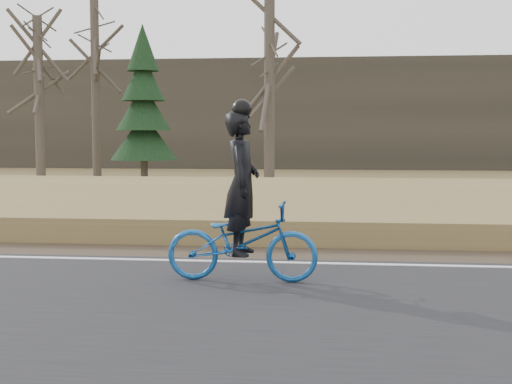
# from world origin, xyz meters

# --- Properties ---
(ground) EXTENTS (120.00, 120.00, 0.00)m
(ground) POSITION_xyz_m (0.00, 0.00, 0.00)
(ground) COLOR olive
(ground) RESTS_ON ground
(road) EXTENTS (120.00, 6.00, 0.06)m
(road) POSITION_xyz_m (0.00, -2.50, 0.03)
(road) COLOR black
(road) RESTS_ON ground
(edge_line) EXTENTS (120.00, 0.12, 0.01)m
(edge_line) POSITION_xyz_m (0.00, 0.20, 0.07)
(edge_line) COLOR silver
(edge_line) RESTS_ON road
(shoulder) EXTENTS (120.00, 1.60, 0.04)m
(shoulder) POSITION_xyz_m (0.00, 1.20, 0.02)
(shoulder) COLOR #473A2B
(shoulder) RESTS_ON ground
(embankment) EXTENTS (120.00, 5.00, 0.44)m
(embankment) POSITION_xyz_m (0.00, 4.20, 0.22)
(embankment) COLOR olive
(embankment) RESTS_ON ground
(ballast) EXTENTS (120.00, 3.00, 0.45)m
(ballast) POSITION_xyz_m (0.00, 8.00, 0.23)
(ballast) COLOR slate
(ballast) RESTS_ON ground
(railroad) EXTENTS (120.00, 2.40, 0.29)m
(railroad) POSITION_xyz_m (0.00, 8.00, 0.53)
(railroad) COLOR black
(railroad) RESTS_ON ballast
(treeline_backdrop) EXTENTS (120.00, 4.00, 6.00)m
(treeline_backdrop) POSITION_xyz_m (0.00, 30.00, 3.00)
(treeline_backdrop) COLOR #383328
(treeline_backdrop) RESTS_ON ground
(cyclist) EXTENTS (2.01, 0.72, 2.39)m
(cyclist) POSITION_xyz_m (-1.83, -1.15, 0.82)
(cyclist) COLOR #144B8E
(cyclist) RESTS_ON road
(bare_tree_far_left) EXTENTS (0.36, 0.36, 6.39)m
(bare_tree_far_left) POSITION_xyz_m (-11.84, 15.82, 3.19)
(bare_tree_far_left) COLOR #4F463A
(bare_tree_far_left) RESTS_ON ground
(bare_tree_left) EXTENTS (0.36, 0.36, 8.21)m
(bare_tree_left) POSITION_xyz_m (-10.61, 18.70, 4.10)
(bare_tree_left) COLOR #4F463A
(bare_tree_left) RESTS_ON ground
(bare_tree_near_left) EXTENTS (0.36, 0.36, 7.12)m
(bare_tree_near_left) POSITION_xyz_m (-2.81, 13.25, 3.56)
(bare_tree_near_left) COLOR #4F463A
(bare_tree_near_left) RESTS_ON ground
(conifer) EXTENTS (2.60, 2.60, 6.21)m
(conifer) POSITION_xyz_m (-8.08, 16.91, 2.94)
(conifer) COLOR #4F463A
(conifer) RESTS_ON ground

